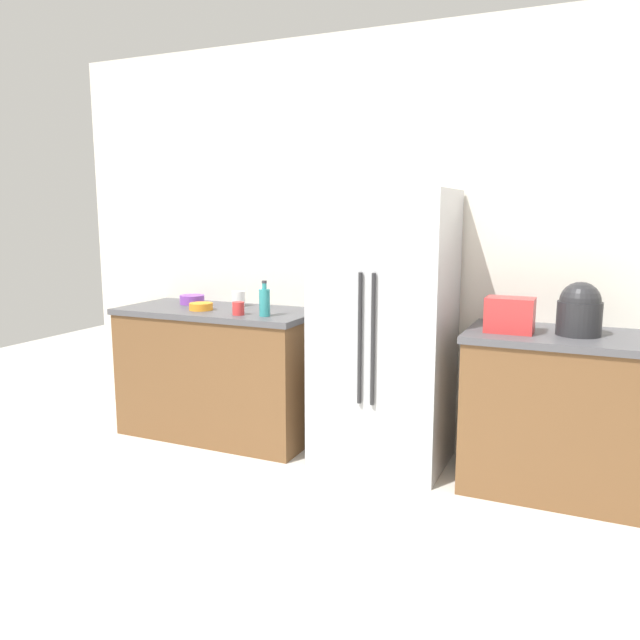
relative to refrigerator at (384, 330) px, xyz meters
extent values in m
plane|color=beige|center=(0.06, -1.53, -0.86)|extent=(10.56, 10.56, 0.00)
cube|color=silver|center=(0.06, 0.38, 0.51)|extent=(5.28, 0.10, 2.74)
cube|color=brown|center=(-1.22, 0.01, -0.42)|extent=(1.37, 0.63, 0.87)
cube|color=#4C4C51|center=(-1.22, 0.01, 0.04)|extent=(1.40, 0.66, 0.04)
cube|color=brown|center=(1.09, 0.01, -0.42)|extent=(1.10, 0.63, 0.87)
cube|color=#4C4C51|center=(1.09, 0.01, 0.04)|extent=(1.13, 0.66, 0.04)
cube|color=#B7BABF|center=(0.00, 0.00, 0.00)|extent=(0.80, 0.63, 1.71)
cylinder|color=#262628|center=(-0.04, -0.33, 0.00)|extent=(0.02, 0.02, 0.77)
cylinder|color=#262628|center=(0.04, -0.33, 0.00)|extent=(0.02, 0.02, 0.77)
cube|color=red|center=(0.76, -0.07, 0.16)|extent=(0.26, 0.17, 0.20)
cylinder|color=#262628|center=(1.11, -0.01, 0.15)|extent=(0.24, 0.24, 0.19)
sphere|color=#262628|center=(1.11, -0.01, 0.24)|extent=(0.22, 0.22, 0.22)
cylinder|color=teal|center=(-0.77, -0.14, 0.14)|extent=(0.07, 0.07, 0.18)
cylinder|color=teal|center=(-0.77, -0.14, 0.25)|extent=(0.03, 0.03, 0.04)
cylinder|color=#333338|center=(-0.77, -0.14, 0.28)|extent=(0.03, 0.03, 0.02)
cylinder|color=white|center=(-1.15, 0.17, 0.11)|extent=(0.10, 0.10, 0.11)
cylinder|color=red|center=(-0.95, -0.17, 0.10)|extent=(0.08, 0.08, 0.09)
cylinder|color=purple|center=(-1.53, 0.13, 0.09)|extent=(0.18, 0.18, 0.07)
cylinder|color=orange|center=(-1.30, -0.09, 0.08)|extent=(0.16, 0.16, 0.05)
camera|label=1|loc=(1.19, -3.65, 0.71)|focal=35.04mm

